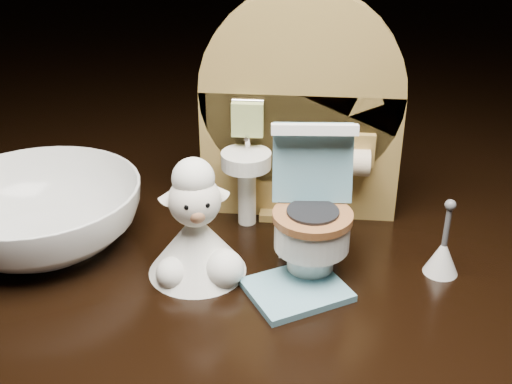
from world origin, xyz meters
TOP-DOWN VIEW (x-y plane):
  - backdrop_panel at (-0.00, 0.06)m, footprint 0.13×0.05m
  - toy_toilet at (0.01, -0.00)m, footprint 0.05×0.06m
  - bath_mat at (0.00, -0.03)m, footprint 0.07×0.06m
  - toilet_brush at (0.09, -0.00)m, footprint 0.02×0.02m
  - plush_lamb at (-0.05, -0.01)m, footprint 0.06×0.06m
  - ceramic_bowl at (-0.16, 0.01)m, footprint 0.16×0.16m

SIDE VIEW (x-z plane):
  - bath_mat at x=0.00m, z-range 0.00..0.00m
  - toilet_brush at x=0.09m, z-range -0.01..0.04m
  - ceramic_bowl at x=-0.16m, z-range 0.00..0.04m
  - plush_lamb at x=-0.05m, z-range -0.01..0.06m
  - toy_toilet at x=0.01m, z-range -0.01..0.08m
  - backdrop_panel at x=0.00m, z-range -0.01..0.14m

